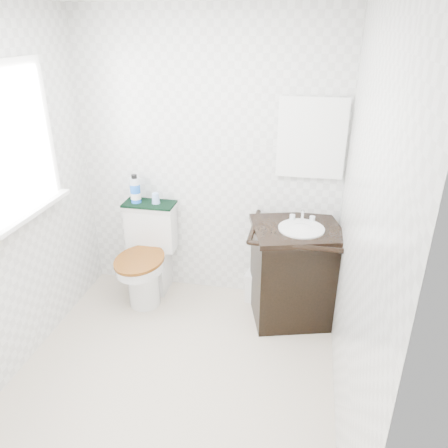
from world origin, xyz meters
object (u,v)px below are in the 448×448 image
(toilet, at_px, (148,259))
(trash_bin, at_px, (257,287))
(cup, at_px, (156,198))
(vanity, at_px, (294,271))
(mouthwash_bottle, at_px, (135,190))

(toilet, relative_size, trash_bin, 2.99)
(toilet, distance_m, cup, 0.55)
(vanity, bearing_deg, trash_bin, 155.62)
(vanity, height_order, trash_bin, vanity)
(toilet, xyz_separation_m, mouthwash_bottle, (-0.11, 0.12, 0.60))
(trash_bin, height_order, mouthwash_bottle, mouthwash_bottle)
(toilet, height_order, trash_bin, toilet)
(vanity, bearing_deg, cup, 171.01)
(toilet, relative_size, cup, 9.34)
(vanity, height_order, cup, cup)
(mouthwash_bottle, xyz_separation_m, cup, (0.17, 0.01, -0.07))
(vanity, distance_m, mouthwash_bottle, 1.49)
(toilet, bearing_deg, trash_bin, 4.84)
(cup, bearing_deg, vanity, -8.99)
(vanity, distance_m, cup, 1.31)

